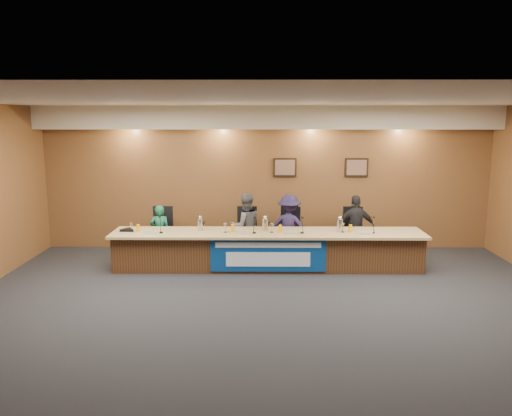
{
  "coord_description": "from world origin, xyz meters",
  "views": [
    {
      "loc": [
        -0.15,
        -7.16,
        2.98
      ],
      "look_at": [
        -0.24,
        2.7,
        1.16
      ],
      "focal_mm": 35.0,
      "sensor_mm": 36.0,
      "label": 1
    }
  ],
  "objects_px": {
    "panelist_b": "(246,227)",
    "panelist_c": "(289,227)",
    "office_chair_a": "(161,235)",
    "panelist_d": "(356,228)",
    "carafe_right": "(340,226)",
    "office_chair_d": "(354,236)",
    "carafe_mid": "(265,225)",
    "carafe_left": "(200,224)",
    "dais_body": "(268,251)",
    "office_chair_c": "(289,236)",
    "speakerphone": "(128,230)",
    "banner": "(268,255)",
    "office_chair_b": "(246,236)",
    "panelist_a": "(160,232)"
  },
  "relations": [
    {
      "from": "office_chair_c",
      "to": "carafe_left",
      "type": "relative_size",
      "value": 1.96
    },
    {
      "from": "carafe_left",
      "to": "office_chair_a",
      "type": "bearing_deg",
      "value": 143.15
    },
    {
      "from": "panelist_b",
      "to": "speakerphone",
      "type": "bearing_deg",
      "value": -1.39
    },
    {
      "from": "panelist_d",
      "to": "carafe_left",
      "type": "distance_m",
      "value": 3.24
    },
    {
      "from": "office_chair_d",
      "to": "office_chair_a",
      "type": "bearing_deg",
      "value": 177.08
    },
    {
      "from": "panelist_b",
      "to": "office_chair_a",
      "type": "bearing_deg",
      "value": -20.29
    },
    {
      "from": "office_chair_d",
      "to": "dais_body",
      "type": "bearing_deg",
      "value": -161.15
    },
    {
      "from": "panelist_b",
      "to": "office_chair_a",
      "type": "height_order",
      "value": "panelist_b"
    },
    {
      "from": "office_chair_a",
      "to": "office_chair_c",
      "type": "height_order",
      "value": "same"
    },
    {
      "from": "panelist_d",
      "to": "banner",
      "type": "bearing_deg",
      "value": 30.29
    },
    {
      "from": "dais_body",
      "to": "speakerphone",
      "type": "distance_m",
      "value": 2.8
    },
    {
      "from": "carafe_mid",
      "to": "speakerphone",
      "type": "distance_m",
      "value": 2.71
    },
    {
      "from": "dais_body",
      "to": "carafe_left",
      "type": "xyz_separation_m",
      "value": [
        -1.34,
        0.05,
        0.52
      ]
    },
    {
      "from": "speakerphone",
      "to": "panelist_a",
      "type": "bearing_deg",
      "value": 52.01
    },
    {
      "from": "office_chair_a",
      "to": "carafe_mid",
      "type": "xyz_separation_m",
      "value": [
        2.2,
        -0.7,
        0.39
      ]
    },
    {
      "from": "panelist_b",
      "to": "office_chair_b",
      "type": "relative_size",
      "value": 2.92
    },
    {
      "from": "carafe_mid",
      "to": "office_chair_b",
      "type": "bearing_deg",
      "value": 120.04
    },
    {
      "from": "panelist_d",
      "to": "carafe_left",
      "type": "height_order",
      "value": "panelist_d"
    },
    {
      "from": "dais_body",
      "to": "carafe_mid",
      "type": "relative_size",
      "value": 24.49
    },
    {
      "from": "office_chair_a",
      "to": "office_chair_d",
      "type": "bearing_deg",
      "value": 2.49
    },
    {
      "from": "panelist_a",
      "to": "office_chair_d",
      "type": "relative_size",
      "value": 2.41
    },
    {
      "from": "office_chair_a",
      "to": "office_chair_c",
      "type": "relative_size",
      "value": 1.0
    },
    {
      "from": "carafe_left",
      "to": "panelist_b",
      "type": "bearing_deg",
      "value": 33.89
    },
    {
      "from": "office_chair_a",
      "to": "carafe_left",
      "type": "distance_m",
      "value": 1.22
    },
    {
      "from": "carafe_left",
      "to": "carafe_mid",
      "type": "xyz_separation_m",
      "value": [
        1.28,
        -0.01,
        -0.0
      ]
    },
    {
      "from": "panelist_a",
      "to": "dais_body",
      "type": "bearing_deg",
      "value": 161.37
    },
    {
      "from": "panelist_d",
      "to": "office_chair_b",
      "type": "height_order",
      "value": "panelist_d"
    },
    {
      "from": "office_chair_c",
      "to": "speakerphone",
      "type": "height_order",
      "value": "speakerphone"
    },
    {
      "from": "panelist_d",
      "to": "office_chair_d",
      "type": "height_order",
      "value": "panelist_d"
    },
    {
      "from": "carafe_left",
      "to": "office_chair_d",
      "type": "bearing_deg",
      "value": 12.24
    },
    {
      "from": "panelist_c",
      "to": "carafe_left",
      "type": "xyz_separation_m",
      "value": [
        -1.79,
        -0.59,
        0.19
      ]
    },
    {
      "from": "panelist_a",
      "to": "office_chair_d",
      "type": "height_order",
      "value": "panelist_a"
    },
    {
      "from": "panelist_d",
      "to": "carafe_right",
      "type": "height_order",
      "value": "panelist_d"
    },
    {
      "from": "panelist_a",
      "to": "carafe_right",
      "type": "distance_m",
      "value": 3.74
    },
    {
      "from": "panelist_b",
      "to": "panelist_c",
      "type": "xyz_separation_m",
      "value": [
        0.91,
        0.0,
        -0.01
      ]
    },
    {
      "from": "panelist_a",
      "to": "banner",
      "type": "bearing_deg",
      "value": 152.14
    },
    {
      "from": "office_chair_a",
      "to": "office_chair_b",
      "type": "height_order",
      "value": "same"
    },
    {
      "from": "panelist_d",
      "to": "carafe_mid",
      "type": "distance_m",
      "value": 2.0
    },
    {
      "from": "carafe_right",
      "to": "speakerphone",
      "type": "bearing_deg",
      "value": 179.57
    },
    {
      "from": "panelist_d",
      "to": "carafe_mid",
      "type": "xyz_separation_m",
      "value": [
        -1.9,
        -0.6,
        0.19
      ]
    },
    {
      "from": "office_chair_a",
      "to": "carafe_left",
      "type": "bearing_deg",
      "value": -34.36
    },
    {
      "from": "dais_body",
      "to": "panelist_a",
      "type": "distance_m",
      "value": 2.36
    },
    {
      "from": "banner",
      "to": "office_chair_c",
      "type": "height_order",
      "value": "banner"
    },
    {
      "from": "banner",
      "to": "office_chair_a",
      "type": "height_order",
      "value": "banner"
    },
    {
      "from": "office_chair_a",
      "to": "speakerphone",
      "type": "distance_m",
      "value": 0.95
    },
    {
      "from": "panelist_b",
      "to": "office_chair_c",
      "type": "relative_size",
      "value": 2.92
    },
    {
      "from": "panelist_c",
      "to": "office_chair_b",
      "type": "height_order",
      "value": "panelist_c"
    },
    {
      "from": "banner",
      "to": "office_chair_b",
      "type": "relative_size",
      "value": 4.58
    },
    {
      "from": "office_chair_b",
      "to": "speakerphone",
      "type": "distance_m",
      "value": 2.44
    },
    {
      "from": "carafe_mid",
      "to": "speakerphone",
      "type": "xyz_separation_m",
      "value": [
        -2.71,
        -0.05,
        -0.1
      ]
    }
  ]
}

